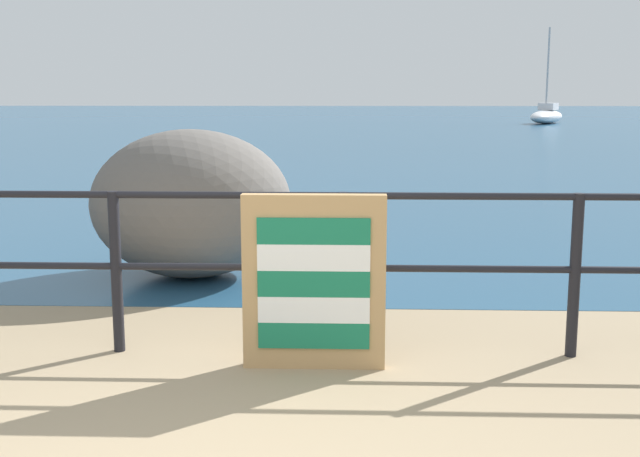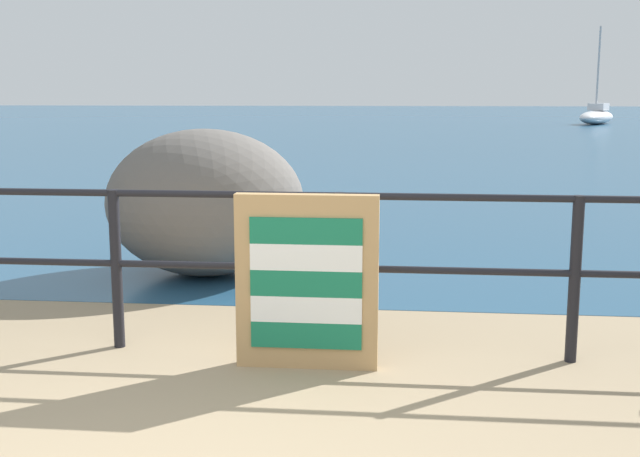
% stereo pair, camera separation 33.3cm
% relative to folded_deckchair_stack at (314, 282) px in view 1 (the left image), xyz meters
% --- Properties ---
extents(ground_plane, '(120.00, 120.00, 0.10)m').
position_rel_folded_deckchair_stack_xyz_m(ground_plane, '(-0.54, 18.18, -0.57)').
color(ground_plane, '#937F60').
extents(sea_surface, '(120.00, 90.00, 0.01)m').
position_rel_folded_deckchair_stack_xyz_m(sea_surface, '(-0.54, 46.29, -0.52)').
color(sea_surface, navy).
rests_on(sea_surface, ground_plane).
extents(promenade_railing, '(10.00, 0.07, 1.02)m').
position_rel_folded_deckchair_stack_xyz_m(promenade_railing, '(-0.54, 0.25, 0.12)').
color(promenade_railing, black).
rests_on(promenade_railing, ground_plane).
extents(folded_deckchair_stack, '(0.84, 0.10, 1.04)m').
position_rel_folded_deckchair_stack_xyz_m(folded_deckchair_stack, '(0.00, 0.00, 0.00)').
color(folded_deckchair_stack, tan).
rests_on(folded_deckchair_stack, ground_plane).
extents(breakwater_boulder_main, '(1.76, 1.54, 1.31)m').
position_rel_folded_deckchair_stack_xyz_m(breakwater_boulder_main, '(-1.18, 2.33, 0.13)').
color(breakwater_boulder_main, '#605B56').
rests_on(breakwater_boulder_main, ground).
extents(sailboat, '(3.15, 4.51, 4.90)m').
position_rel_folded_deckchair_stack_xyz_m(sailboat, '(10.60, 37.52, -0.10)').
color(sailboat, white).
rests_on(sailboat, sea_surface).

